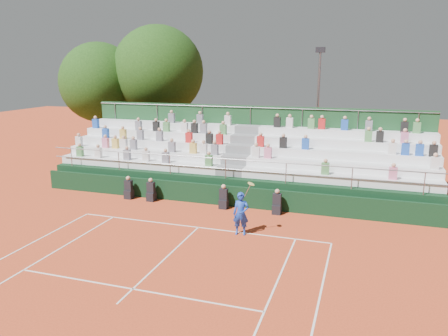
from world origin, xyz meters
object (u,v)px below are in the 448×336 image
(tree_west, at_px, (100,83))
(floodlight_mast, at_px, (318,98))
(tennis_player, at_px, (241,214))
(tree_east, at_px, (158,71))

(tree_west, bearing_deg, floodlight_mast, 6.34)
(tennis_player, xyz_separation_m, tree_west, (-14.21, 12.02, 4.57))
(tree_east, bearing_deg, tennis_player, -52.86)
(tennis_player, xyz_separation_m, floodlight_mast, (1.37, 13.75, 3.70))
(tennis_player, height_order, floodlight_mast, floodlight_mast)
(tennis_player, relative_size, tree_west, 0.27)
(tennis_player, distance_m, floodlight_mast, 14.31)
(tree_west, xyz_separation_m, floodlight_mast, (15.58, 1.73, -0.86))
(tree_east, bearing_deg, floodlight_mast, 2.21)
(tennis_player, distance_m, tree_east, 17.54)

